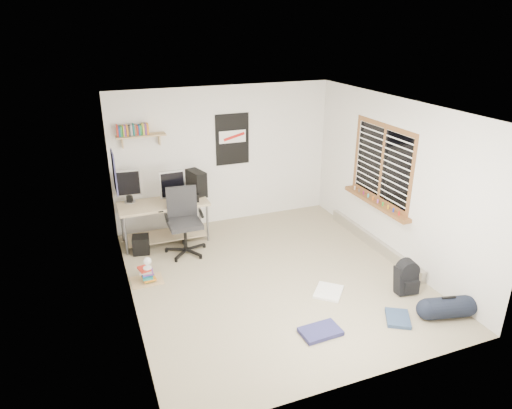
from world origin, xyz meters
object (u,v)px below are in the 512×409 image
object	(u,v)px
duffel_bag	(447,307)
book_stack	(146,272)
office_chair	(185,225)
backpack	(406,280)
desk	(165,221)

from	to	relation	value
duffel_bag	book_stack	xyz separation A→B (m)	(-3.44, 2.26, 0.01)
office_chair	backpack	bearing A→B (deg)	-35.49
backpack	book_stack	distance (m)	3.68
backpack	duffel_bag	xyz separation A→B (m)	(0.12, -0.66, -0.06)
backpack	book_stack	size ratio (longest dim) A/B	0.99
office_chair	backpack	size ratio (longest dim) A/B	2.76
backpack	desk	bearing A→B (deg)	143.14
desk	backpack	size ratio (longest dim) A/B	3.76
desk	office_chair	xyz separation A→B (m)	(0.22, -0.55, 0.13)
backpack	duffel_bag	size ratio (longest dim) A/B	0.72
office_chair	backpack	world-z (taller)	office_chair
duffel_bag	office_chair	bearing A→B (deg)	145.99
book_stack	backpack	bearing A→B (deg)	-25.81
desk	backpack	xyz separation A→B (m)	(2.80, -2.81, -0.16)
office_chair	book_stack	bearing A→B (deg)	-132.56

